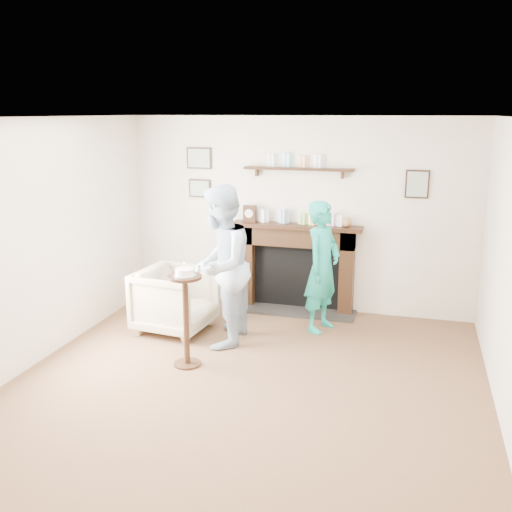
# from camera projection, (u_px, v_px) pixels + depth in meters

# --- Properties ---
(ground) EXTENTS (5.00, 5.00, 0.00)m
(ground) POSITION_uv_depth(u_px,v_px,m) (242.00, 392.00, 5.34)
(ground) COLOR brown
(ground) RESTS_ON ground
(room_shell) EXTENTS (4.54, 5.02, 2.52)m
(room_shell) POSITION_uv_depth(u_px,v_px,m) (262.00, 209.00, 5.58)
(room_shell) COLOR beige
(room_shell) RESTS_ON ground
(armchair) EXTENTS (0.91, 0.89, 0.76)m
(armchair) POSITION_uv_depth(u_px,v_px,m) (177.00, 330.00, 6.85)
(armchair) COLOR #B8AD88
(armchair) RESTS_ON ground
(man) EXTENTS (0.71, 0.90, 1.80)m
(man) POSITION_uv_depth(u_px,v_px,m) (221.00, 343.00, 6.46)
(man) COLOR #A9BED4
(man) RESTS_ON ground
(woman) EXTENTS (0.54, 0.66, 1.56)m
(woman) POSITION_uv_depth(u_px,v_px,m) (320.00, 329.00, 6.88)
(woman) COLOR teal
(woman) RESTS_ON ground
(pedestal_table) EXTENTS (0.34, 0.34, 1.10)m
(pedestal_table) POSITION_uv_depth(u_px,v_px,m) (185.00, 303.00, 5.74)
(pedestal_table) COLOR black
(pedestal_table) RESTS_ON ground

